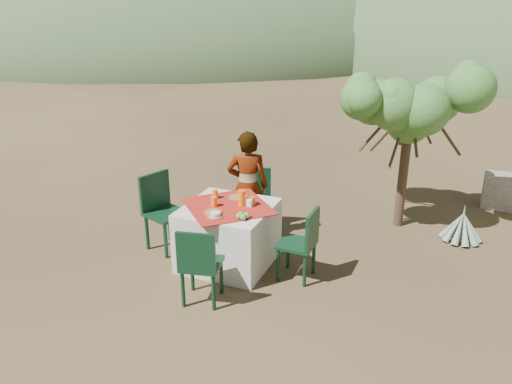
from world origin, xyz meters
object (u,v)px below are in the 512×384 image
at_px(table, 228,235).
at_px(agave, 462,227).
at_px(chair_near, 200,263).
at_px(juice_pitcher, 242,198).
at_px(shrub_tree, 415,114).
at_px(chair_far, 255,197).
at_px(person, 248,187).
at_px(chair_left, 162,208).
at_px(chair_right, 303,241).

distance_m(table, agave, 3.18).
relative_size(table, chair_near, 1.46).
distance_m(chair_near, juice_pitcher, 1.08).
relative_size(chair_near, shrub_tree, 0.43).
relative_size(chair_far, person, 0.59).
bearing_deg(table, chair_left, 176.03).
relative_size(chair_right, person, 0.58).
relative_size(agave, juice_pitcher, 3.03).
distance_m(shrub_tree, juice_pitcher, 2.69).
height_order(chair_right, juice_pitcher, juice_pitcher).
relative_size(person, juice_pitcher, 7.81).
xyz_separation_m(table, person, (-0.05, 0.72, 0.37)).
relative_size(chair_left, juice_pitcher, 5.19).
distance_m(chair_right, person, 1.28).
bearing_deg(chair_left, chair_near, -114.19).
height_order(chair_far, chair_left, chair_left).
xyz_separation_m(chair_right, agave, (1.70, 1.77, -0.28)).
distance_m(chair_left, shrub_tree, 3.60).
bearing_deg(chair_right, agave, 138.12).
relative_size(chair_near, person, 0.59).
bearing_deg(agave, chair_far, -164.83).
bearing_deg(chair_far, agave, 0.60).
xyz_separation_m(chair_left, agave, (3.63, 1.68, -0.36)).
bearing_deg(shrub_tree, table, -132.78).
bearing_deg(chair_far, juice_pitcher, -91.65).
xyz_separation_m(table, chair_right, (0.95, -0.02, 0.10)).
height_order(chair_near, agave, chair_near).
height_order(chair_far, chair_near, chair_far).
distance_m(chair_far, shrub_tree, 2.44).
height_order(person, juice_pitcher, person).
bearing_deg(chair_right, juice_pitcher, -95.15).
distance_m(chair_far, chair_right, 1.45).
bearing_deg(chair_near, table, -95.36).
xyz_separation_m(chair_far, chair_left, (-0.92, -0.94, 0.06)).
relative_size(chair_far, chair_right, 1.03).
bearing_deg(chair_far, shrub_tree, 12.81).
height_order(person, shrub_tree, shrub_tree).
distance_m(shrub_tree, agave, 1.65).
bearing_deg(agave, person, -159.24).
relative_size(table, chair_far, 1.46).
height_order(table, chair_far, chair_far).
bearing_deg(table, agave, 33.42).
relative_size(table, juice_pitcher, 6.75).
bearing_deg(agave, table, -146.58).
relative_size(shrub_tree, juice_pitcher, 10.67).
xyz_separation_m(chair_far, shrub_tree, (1.93, 1.00, 1.13)).
relative_size(chair_near, juice_pitcher, 4.61).
height_order(chair_far, chair_right, chair_far).
bearing_deg(person, agave, -177.81).
distance_m(chair_right, agave, 2.47).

